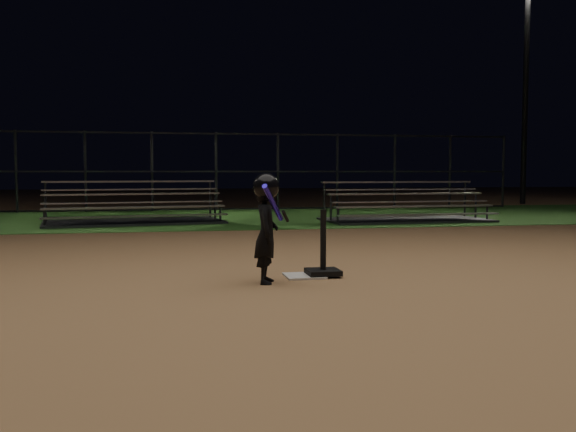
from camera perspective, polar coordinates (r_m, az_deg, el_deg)
The scene contains 9 objects.
ground at distance 7.43m, azimuth 1.48°, elevation -5.54°, with size 80.00×80.00×0.00m, color #A07348.
grass_strip at distance 17.27m, azimuth -5.71°, elevation -0.09°, with size 60.00×8.00×0.01m, color #234F19.
home_plate at distance 7.42m, azimuth 1.48°, elevation -5.45°, with size 0.45×0.45×0.02m, color beige.
batting_tee at distance 7.44m, azimuth 3.20°, elevation -4.25°, with size 0.38×0.38×0.77m.
child_batter at distance 6.93m, azimuth -1.97°, elevation -0.82°, with size 0.44×0.64×1.22m.
bleacher_left at distance 15.53m, azimuth -13.78°, elevation 0.12°, with size 4.41×2.61×1.02m.
bleacher_right at distance 16.00m, azimuth 10.63°, elevation 0.26°, with size 4.13×2.13×0.99m.
backstop_fence at distance 20.21m, azimuth -6.53°, elevation 4.03°, with size 20.08×0.08×2.50m.
light_pole_right at distance 26.20m, azimuth 20.83°, elevation 11.89°, with size 0.90×0.53×8.30m.
Camera 1 is at (-1.59, -7.15, 1.23)m, focal length 39.23 mm.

